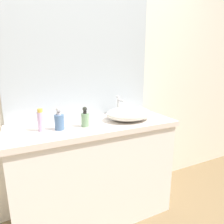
% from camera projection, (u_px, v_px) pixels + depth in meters
% --- Properties ---
extents(bathroom_wall_rear, '(6.00, 0.06, 2.60)m').
position_uv_depth(bathroom_wall_rear, '(70.00, 69.00, 1.70)').
color(bathroom_wall_rear, silver).
rests_on(bathroom_wall_rear, ground).
extents(vanity_counter, '(1.34, 0.52, 0.88)m').
position_uv_depth(vanity_counter, '(95.00, 171.00, 1.68)').
color(vanity_counter, white).
rests_on(vanity_counter, ground).
extents(wall_mirror_panel, '(1.30, 0.01, 1.08)m').
position_uv_depth(wall_mirror_panel, '(82.00, 55.00, 1.68)').
color(wall_mirror_panel, '#B2BCC6').
rests_on(wall_mirror_panel, vanity_counter).
extents(sink_basin, '(0.40, 0.33, 0.11)m').
position_uv_depth(sink_basin, '(129.00, 114.00, 1.66)').
color(sink_basin, silver).
rests_on(sink_basin, vanity_counter).
extents(faucet, '(0.03, 0.14, 0.18)m').
position_uv_depth(faucet, '(119.00, 104.00, 1.81)').
color(faucet, silver).
rests_on(faucet, vanity_counter).
extents(soap_dispenser, '(0.07, 0.07, 0.17)m').
position_uv_depth(soap_dispenser, '(59.00, 121.00, 1.40)').
color(soap_dispenser, '#4D6E9A').
rests_on(soap_dispenser, vanity_counter).
extents(lotion_bottle, '(0.05, 0.05, 0.16)m').
position_uv_depth(lotion_bottle, '(41.00, 121.00, 1.37)').
color(lotion_bottle, '#CCABD8').
rests_on(lotion_bottle, vanity_counter).
extents(perfume_bottle, '(0.06, 0.06, 0.15)m').
position_uv_depth(perfume_bottle, '(85.00, 119.00, 1.47)').
color(perfume_bottle, gray).
rests_on(perfume_bottle, vanity_counter).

